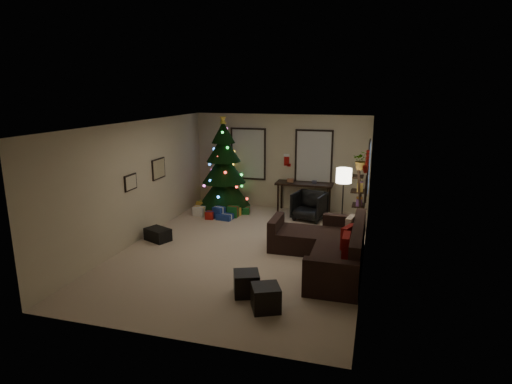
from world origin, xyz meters
TOP-DOWN VIEW (x-y plane):
  - floor at (0.00, 0.00)m, footprint 7.00×7.00m
  - ceiling at (0.00, 0.00)m, footprint 7.00×7.00m
  - wall_back at (0.00, 3.50)m, footprint 5.00×0.00m
  - wall_front at (0.00, -3.50)m, footprint 5.00×0.00m
  - wall_left at (-2.50, 0.00)m, footprint 0.00×7.00m
  - wall_right at (2.50, 0.00)m, footprint 0.00×7.00m
  - window_back_left at (-0.95, 3.47)m, footprint 1.05×0.06m
  - window_back_right at (0.95, 3.47)m, footprint 1.05×0.06m
  - window_right_wall at (2.47, 2.55)m, footprint 0.06×0.90m
  - christmas_tree at (-1.47, 2.81)m, footprint 1.48×1.48m
  - presents at (-1.38, 2.31)m, footprint 1.50×1.12m
  - sofa at (1.83, -0.21)m, footprint 1.96×2.84m
  - pillow_red_a at (2.21, -0.96)m, footprint 0.13×0.47m
  - pillow_red_b at (2.21, -0.39)m, footprint 0.27×0.44m
  - pillow_cream at (2.21, 0.30)m, footprint 0.21×0.45m
  - ottoman_near at (0.66, -1.96)m, footprint 0.54×0.54m
  - ottoman_far at (1.10, -2.36)m, footprint 0.56×0.56m
  - desk at (0.75, 3.22)m, footprint 1.57×0.56m
  - desk_chair at (1.01, 2.57)m, footprint 0.86×0.83m
  - bookshelf at (2.30, 1.94)m, footprint 0.30×0.47m
  - potted_plant at (2.30, 1.75)m, footprint 0.57×0.52m
  - floor_lamp at (1.95, 1.33)m, footprint 0.35×0.35m
  - art_map at (-2.48, 0.95)m, footprint 0.04×0.60m
  - art_abstract at (-2.48, -0.30)m, footprint 0.04×0.45m
  - gallery at (2.48, -0.07)m, footprint 0.03×1.25m
  - garland at (2.45, -0.04)m, footprint 0.08×1.90m
  - stocking_left at (-0.14, 3.60)m, footprint 0.20×0.05m
  - stocking_right at (0.19, 3.49)m, footprint 0.20×0.05m
  - storage_bin at (-2.07, 0.02)m, footprint 0.67×0.57m

SIDE VIEW (x-z plane):
  - floor at x=0.00m, z-range 0.00..0.00m
  - presents at x=-1.38m, z-range -0.03..0.27m
  - storage_bin at x=-2.07m, z-range 0.00..0.28m
  - ottoman_near at x=0.66m, z-range 0.00..0.40m
  - ottoman_far at x=1.10m, z-range 0.00..0.40m
  - sofa at x=1.83m, z-range -0.15..0.73m
  - desk_chair at x=1.01m, z-range 0.00..0.75m
  - pillow_cream at x=2.21m, z-range 0.41..0.85m
  - pillow_red_a at x=2.21m, z-range 0.40..0.88m
  - pillow_red_b at x=2.21m, z-range 0.42..0.86m
  - desk at x=0.75m, z-range 0.32..1.17m
  - bookshelf at x=2.30m, z-range -0.02..1.55m
  - christmas_tree at x=-1.47m, z-range -0.24..2.51m
  - wall_left at x=-2.50m, z-range -2.15..4.85m
  - wall_right at x=2.50m, z-range -2.15..4.85m
  - wall_back at x=0.00m, z-range -1.15..3.85m
  - wall_front at x=0.00m, z-range -1.15..3.85m
  - floor_lamp at x=1.95m, z-range 0.55..2.20m
  - art_abstract at x=-2.48m, z-range 1.23..1.58m
  - stocking_left at x=-0.14m, z-range 1.24..1.60m
  - stocking_right at x=0.19m, z-range 1.25..1.61m
  - art_map at x=-2.48m, z-range 1.23..1.73m
  - window_right_wall at x=2.47m, z-range 0.85..2.15m
  - window_back_left at x=-0.95m, z-range 0.80..2.30m
  - window_back_right at x=0.95m, z-range 0.80..2.30m
  - gallery at x=2.48m, z-range 1.30..1.84m
  - potted_plant at x=2.30m, z-range 1.56..2.13m
  - garland at x=2.45m, z-range 1.86..2.16m
  - ceiling at x=0.00m, z-range 2.70..2.70m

